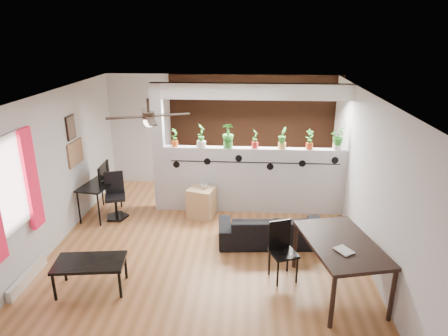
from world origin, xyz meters
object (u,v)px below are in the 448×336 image
potted_plant_2 (228,135)px  potted_plant_5 (310,139)px  cube_shelf (202,203)px  potted_plant_4 (282,137)px  ceiling_fan (149,118)px  potted_plant_3 (255,138)px  dining_table (341,247)px  computer_desk (99,186)px  potted_plant_6 (338,138)px  cup (204,186)px  sofa (271,229)px  potted_plant_0 (175,137)px  coffee_table (90,264)px  folding_chair (281,245)px  potted_plant_1 (201,134)px  office_chair (115,199)px

potted_plant_2 → potted_plant_5: size_ratio=1.25×
cube_shelf → potted_plant_4: bearing=28.3°
ceiling_fan → potted_plant_3: ceiling_fan is taller
potted_plant_5 → dining_table: potted_plant_5 is taller
potted_plant_3 → potted_plant_4: bearing=0.0°
ceiling_fan → potted_plant_2: 2.21m
computer_desk → potted_plant_3: bearing=7.7°
potted_plant_6 → cup: potted_plant_6 is taller
potted_plant_4 → sofa: size_ratio=0.25×
potted_plant_6 → cup: (-2.56, -0.34, -0.93)m
potted_plant_0 → coffee_table: size_ratio=0.36×
sofa → cube_shelf: cube_shelf is taller
potted_plant_5 → potted_plant_0: bearing=-180.0°
ceiling_fan → cube_shelf: (0.57, 1.46, -2.01)m
potted_plant_4 → cup: bearing=-167.1°
potted_plant_6 → cube_shelf: potted_plant_6 is taller
potted_plant_6 → folding_chair: size_ratio=0.49×
dining_table → folding_chair: folding_chair is taller
sofa → computer_desk: (-3.36, 0.86, 0.37)m
potted_plant_3 → cube_shelf: potted_plant_3 is taller
ceiling_fan → potted_plant_4: (2.13, 1.80, -0.74)m
coffee_table → sofa: bearing=29.9°
cup → folding_chair: folding_chair is taller
potted_plant_1 → computer_desk: (-2.00, -0.41, -0.98)m
potted_plant_6 → potted_plant_2: bearing=180.0°
potted_plant_0 → folding_chair: potted_plant_0 is taller
potted_plant_4 → ceiling_fan: bearing=-139.8°
potted_plant_3 → office_chair: potted_plant_3 is taller
coffee_table → potted_plant_4: bearing=44.4°
potted_plant_6 → computer_desk: potted_plant_6 is taller
potted_plant_5 → office_chair: size_ratio=0.43×
potted_plant_5 → sofa: size_ratio=0.23×
coffee_table → potted_plant_2: bearing=57.2°
cube_shelf → computer_desk: size_ratio=0.59×
computer_desk → potted_plant_4: bearing=6.6°
potted_plant_5 → potted_plant_6: 0.53m
potted_plant_3 → dining_table: size_ratio=0.24×
cube_shelf → dining_table: size_ratio=0.37×
potted_plant_5 → cup: potted_plant_5 is taller
office_chair → coffee_table: size_ratio=0.87×
potted_plant_1 → potted_plant_6: 2.63m
potted_plant_3 → office_chair: size_ratio=0.42×
computer_desk → office_chair: size_ratio=1.13×
computer_desk → folding_chair: 3.93m
potted_plant_1 → cube_shelf: potted_plant_1 is taller
potted_plant_3 → folding_chair: (0.41, -2.28, -1.02)m
coffee_table → potted_plant_0: bearing=75.0°
potted_plant_5 → coffee_table: potted_plant_5 is taller
cube_shelf → computer_desk: computer_desk is taller
cup → potted_plant_1: bearing=102.5°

